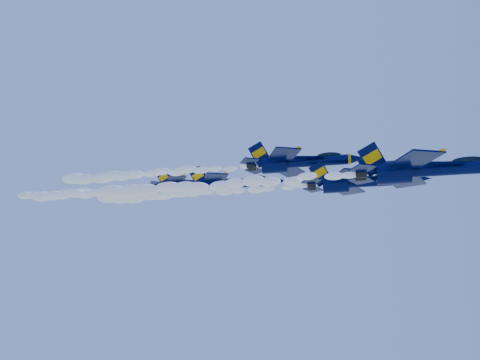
% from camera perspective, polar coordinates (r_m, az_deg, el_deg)
% --- Properties ---
extents(jet_lead, '(19.18, 15.73, 7.13)m').
position_cam_1_polar(jet_lead, '(61.10, 21.69, 1.21)').
color(jet_lead, black).
extents(smoke_trail_jet_lead, '(34.44, 1.98, 1.79)m').
position_cam_1_polar(smoke_trail_jet_lead, '(61.70, -2.13, -0.52)').
color(smoke_trail_jet_lead, white).
extents(jet_second, '(17.64, 14.47, 6.56)m').
position_cam_1_polar(jet_second, '(71.02, 14.41, -0.21)').
color(jet_second, black).
extents(smoke_trail_jet_second, '(34.44, 1.82, 1.64)m').
position_cam_1_polar(smoke_trail_jet_second, '(73.87, -5.09, -1.59)').
color(smoke_trail_jet_second, white).
extents(jet_third, '(19.77, 16.22, 7.35)m').
position_cam_1_polar(jet_third, '(78.81, 7.10, 2.19)').
color(jet_third, black).
extents(smoke_trail_jet_third, '(34.44, 2.05, 1.84)m').
position_cam_1_polar(smoke_trail_jet_third, '(84.51, -10.50, 0.78)').
color(smoke_trail_jet_third, white).
extents(jet_fourth, '(19.34, 15.87, 7.19)m').
position_cam_1_polar(jet_fourth, '(90.68, -1.16, -0.42)').
color(jet_fourth, black).
extents(smoke_trail_jet_fourth, '(34.44, 2.00, 1.80)m').
position_cam_1_polar(smoke_trail_jet_fourth, '(99.28, -15.65, -1.45)').
color(smoke_trail_jet_fourth, white).
extents(jet_fifth, '(17.70, 14.52, 6.58)m').
position_cam_1_polar(jet_fifth, '(100.93, -6.07, -0.47)').
color(jet_fifth, black).
extents(smoke_trail_jet_fifth, '(34.44, 1.83, 1.65)m').
position_cam_1_polar(smoke_trail_jet_fifth, '(110.82, -18.38, -1.35)').
color(smoke_trail_jet_fifth, white).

